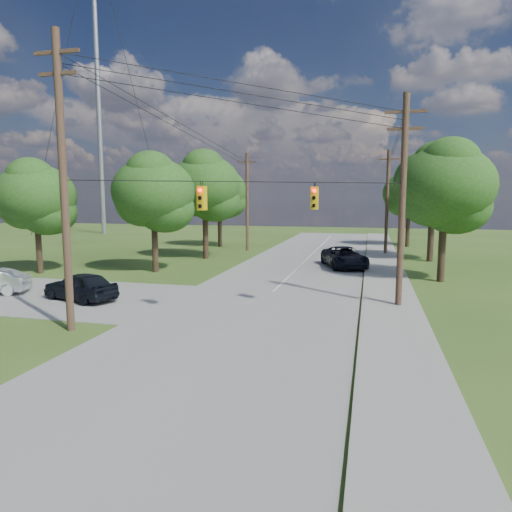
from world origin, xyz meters
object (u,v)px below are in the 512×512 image
(pole_sw, at_px, (63,179))
(pole_ne, at_px, (402,198))
(pole_north_w, at_px, (247,201))
(car_cross_dark, at_px, (80,286))
(pole_north_e, at_px, (387,201))
(car_main_north, at_px, (344,257))

(pole_sw, height_order, pole_ne, pole_sw)
(pole_north_w, bearing_deg, car_cross_dark, -95.95)
(pole_sw, distance_m, pole_north_e, 32.55)
(pole_north_w, distance_m, car_main_north, 14.75)
(pole_sw, relative_size, car_cross_dark, 2.67)
(pole_sw, xyz_separation_m, car_main_north, (10.10, 20.17, -5.39))
(pole_ne, bearing_deg, pole_north_w, 122.29)
(pole_north_e, bearing_deg, pole_ne, -90.00)
(pole_north_w, bearing_deg, pole_ne, -57.71)
(pole_ne, relative_size, car_main_north, 1.81)
(car_cross_dark, bearing_deg, car_main_north, 156.96)
(pole_sw, xyz_separation_m, car_cross_dark, (-2.97, 4.92, -5.43))
(car_main_north, bearing_deg, pole_north_e, 50.92)
(pole_ne, bearing_deg, pole_north_e, 90.00)
(car_main_north, bearing_deg, pole_sw, -135.85)
(pole_ne, relative_size, pole_north_w, 1.05)
(car_cross_dark, xyz_separation_m, car_main_north, (13.07, 15.25, 0.04))
(pole_north_e, relative_size, car_cross_dark, 2.23)
(pole_north_e, bearing_deg, car_main_north, -109.83)
(pole_sw, xyz_separation_m, pole_north_w, (-0.40, 29.60, -1.10))
(pole_ne, distance_m, pole_north_e, 22.00)
(pole_sw, bearing_deg, pole_ne, 29.38)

